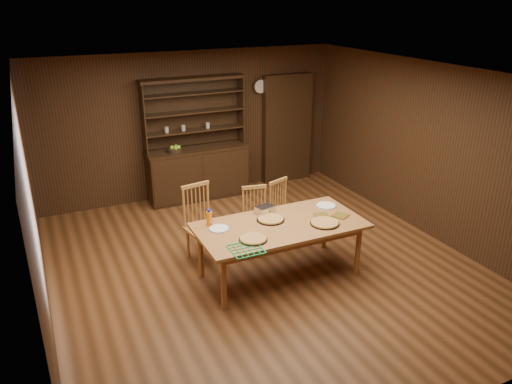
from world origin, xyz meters
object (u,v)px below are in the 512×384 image
dining_table (280,229)px  chair_right (282,209)px  chair_center (256,216)px  chair_left (200,220)px  juice_bottle (209,218)px  china_hutch (197,166)px

dining_table → chair_right: chair_right is taller
dining_table → chair_center: size_ratio=2.31×
chair_left → juice_bottle: chair_left is taller
chair_left → juice_bottle: bearing=-106.4°
chair_left → juice_bottle: 0.64m
chair_center → juice_bottle: 1.09m
chair_left → chair_center: size_ratio=1.16×
dining_table → juice_bottle: 0.92m
dining_table → chair_right: bearing=60.5°
dining_table → chair_center: chair_center is taller
dining_table → juice_bottle: (-0.83, 0.36, 0.17)m
china_hutch → juice_bottle: bearing=-105.4°
chair_right → juice_bottle: size_ratio=4.43×
china_hutch → juice_bottle: (-0.75, -2.71, 0.25)m
dining_table → chair_center: bearing=86.2°
dining_table → chair_center: (0.06, 0.87, -0.19)m
china_hutch → chair_left: 2.25m
dining_table → chair_left: size_ratio=2.00×
china_hutch → chair_center: (0.14, -2.20, -0.10)m
chair_left → juice_bottle: (-0.06, -0.57, 0.27)m
china_hutch → juice_bottle: size_ratio=10.14×
china_hutch → chair_left: bearing=-107.7°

